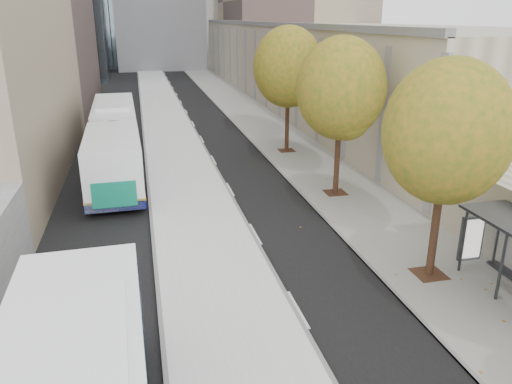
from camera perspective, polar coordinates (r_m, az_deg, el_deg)
name	(u,v)px	position (r m, az deg, el deg)	size (l,w,h in m)	color
bus_platform	(173,143)	(37.15, -9.46, 5.56)	(4.25, 150.00, 0.15)	silver
sidewalk	(278,138)	(38.47, 2.56, 6.22)	(4.75, 150.00, 0.08)	gray
building_tan	(303,55)	(68.70, 5.35, 15.31)	(18.00, 92.00, 8.00)	gray
tree_c	(447,132)	(17.42, 21.02, 6.38)	(4.20, 4.20, 7.28)	black
tree_d	(341,89)	(25.22, 9.69, 11.55)	(4.40, 4.40, 7.60)	black
tree_e	(288,67)	(33.62, 3.71, 14.05)	(4.60, 4.60, 7.92)	black
bus_far	(115,137)	(32.35, -15.85, 6.02)	(3.23, 18.89, 3.14)	white
distant_car	(116,124)	(42.24, -15.67, 7.48)	(1.39, 3.45, 1.18)	white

